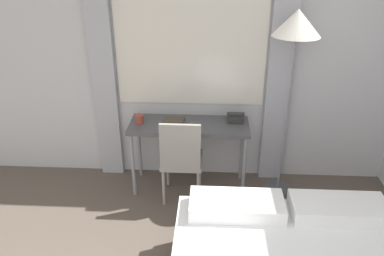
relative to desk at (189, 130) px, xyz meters
The scene contains 7 objects.
wall_back_with_window 0.75m from the desk, 102.11° to the left, with size 5.36×0.13×2.70m.
desk is the anchor object (origin of this frame).
desk_chair 0.30m from the desk, 104.33° to the right, with size 0.40×0.40×0.90m.
standing_lamp 1.34m from the desk, ahead, with size 0.42×0.42×1.86m.
telephone 0.49m from the desk, 11.42° to the left, with size 0.18×0.16×0.09m.
book 0.19m from the desk, 161.31° to the left, with size 0.21×0.16×0.02m.
mug 0.51m from the desk, behind, with size 0.09×0.09×0.09m.
Camera 1 is at (0.28, -0.45, 2.34)m, focal length 35.00 mm.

